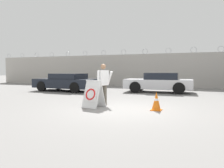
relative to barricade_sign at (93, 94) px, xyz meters
name	(u,v)px	position (x,y,z in m)	size (l,w,h in m)	color
ground_plane	(125,110)	(1.30, -0.02, -0.52)	(90.00, 90.00, 0.00)	gray
perimeter_wall	(168,70)	(1.30, 11.13, 0.89)	(36.00, 0.30, 3.26)	#ADA8A0
barricade_sign	(93,94)	(0.00, 0.00, 0.00)	(0.80, 0.79, 1.05)	white
security_guard	(103,82)	(0.10, 0.74, 0.41)	(0.57, 0.58, 1.69)	#514C42
traffic_cone_mid	(156,101)	(2.37, 0.31, -0.19)	(0.37, 0.37, 0.67)	orange
parked_car_front_coupe	(66,82)	(-4.68, 5.17, 0.10)	(4.29, 2.11, 1.20)	black
parked_car_rear_sedan	(159,82)	(1.33, 6.70, 0.12)	(4.34, 2.15, 1.26)	black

